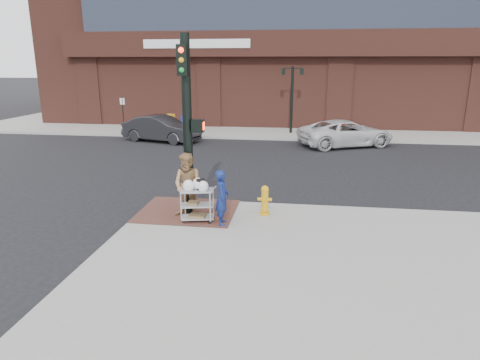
% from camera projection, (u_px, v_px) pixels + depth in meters
% --- Properties ---
extents(ground, '(220.00, 220.00, 0.00)m').
position_uv_depth(ground, '(201.00, 228.00, 11.74)').
color(ground, black).
rests_on(ground, ground).
extents(sidewalk_far, '(65.00, 36.00, 0.15)m').
position_uv_depth(sidewalk_far, '(407.00, 110.00, 40.54)').
color(sidewalk_far, gray).
rests_on(sidewalk_far, ground).
extents(brick_curb_ramp, '(2.80, 2.40, 0.01)m').
position_uv_depth(brick_curb_ramp, '(188.00, 211.00, 12.63)').
color(brick_curb_ramp, brown).
rests_on(brick_curb_ramp, sidewalk_near).
extents(lamp_post, '(1.32, 0.22, 4.00)m').
position_uv_depth(lamp_post, '(292.00, 93.00, 26.03)').
color(lamp_post, black).
rests_on(lamp_post, sidewalk_far).
extents(parking_sign, '(0.05, 0.05, 2.20)m').
position_uv_depth(parking_sign, '(123.00, 114.00, 26.88)').
color(parking_sign, black).
rests_on(parking_sign, sidewalk_far).
extents(traffic_signal_pole, '(0.61, 0.51, 5.00)m').
position_uv_depth(traffic_signal_pole, '(188.00, 121.00, 11.79)').
color(traffic_signal_pole, black).
rests_on(traffic_signal_pole, sidewalk_near).
extents(woman_blue, '(0.43, 0.59, 1.51)m').
position_uv_depth(woman_blue, '(222.00, 198.00, 11.42)').
color(woman_blue, navy).
rests_on(woman_blue, sidewalk_near).
extents(pedestrian_tan, '(1.00, 0.84, 1.84)m').
position_uv_depth(pedestrian_tan, '(189.00, 186.00, 11.94)').
color(pedestrian_tan, '#9D754A').
rests_on(pedestrian_tan, sidewalk_near).
extents(sedan_dark, '(4.76, 2.75, 1.48)m').
position_uv_depth(sedan_dark, '(161.00, 129.00, 24.41)').
color(sedan_dark, black).
rests_on(sedan_dark, ground).
extents(minivan_white, '(5.62, 4.26, 1.42)m').
position_uv_depth(minivan_white, '(346.00, 133.00, 23.03)').
color(minivan_white, silver).
rests_on(minivan_white, ground).
extents(utility_cart, '(0.95, 0.66, 1.20)m').
position_uv_depth(utility_cart, '(197.00, 202.00, 11.72)').
color(utility_cart, '#9A9A9F').
rests_on(utility_cart, sidewalk_near).
extents(fire_hydrant, '(0.41, 0.29, 0.87)m').
position_uv_depth(fire_hydrant, '(265.00, 200.00, 12.24)').
color(fire_hydrant, gold).
rests_on(fire_hydrant, sidewalk_near).
extents(newsbox_yellow, '(0.58, 0.56, 1.11)m').
position_uv_depth(newsbox_yellow, '(170.00, 123.00, 26.96)').
color(newsbox_yellow, '#F2A71A').
rests_on(newsbox_yellow, sidewalk_far).
extents(newsbox_blue, '(0.57, 0.55, 1.07)m').
position_uv_depth(newsbox_blue, '(185.00, 124.00, 26.54)').
color(newsbox_blue, navy).
rests_on(newsbox_blue, sidewalk_far).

